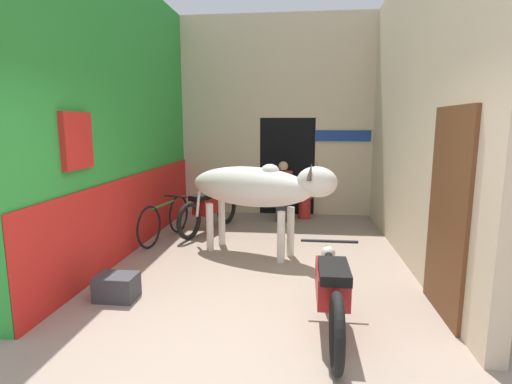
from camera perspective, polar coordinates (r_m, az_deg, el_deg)
ground_plane at (r=3.66m, az=-3.13°, el=-22.08°), size 30.00×30.00×0.00m
wall_left_shopfront at (r=6.34m, az=-18.36°, el=9.91°), size 0.25×5.42×4.14m
wall_back_with_doorway at (r=8.76m, az=3.55°, el=8.14°), size 4.02×0.93×4.14m
wall_right_with_door at (r=5.94m, az=22.02°, el=10.15°), size 0.22×5.42×4.14m
cow at (r=5.82m, az=0.16°, el=0.63°), size 2.31×1.29×1.44m
motorcycle_near at (r=3.85m, az=10.74°, el=-13.43°), size 0.58×1.85×0.76m
motorcycle_far at (r=7.26m, az=-6.71°, el=-2.30°), size 0.81×1.76×0.75m
bicycle at (r=6.86m, az=-12.86°, el=-3.85°), size 0.46×1.62×0.69m
shopkeeper_seated at (r=7.98m, az=3.87°, el=0.36°), size 0.37×0.33×1.19m
plastic_stool at (r=8.26m, az=6.95°, el=-2.06°), size 0.35×0.35×0.47m
crate at (r=4.80m, az=-19.28°, el=-12.70°), size 0.44×0.32×0.28m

